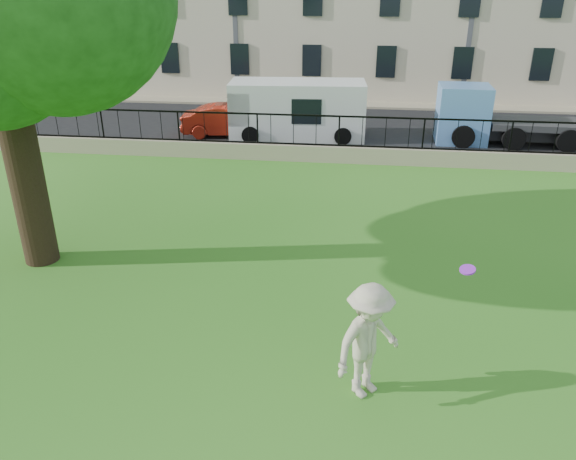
# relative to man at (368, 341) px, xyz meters

# --- Properties ---
(ground) EXTENTS (120.00, 120.00, 0.00)m
(ground) POSITION_rel_man_xyz_m (-1.02, 0.56, -1.01)
(ground) COLOR #2F771C
(ground) RESTS_ON ground
(retaining_wall) EXTENTS (50.00, 0.40, 0.60)m
(retaining_wall) POSITION_rel_man_xyz_m (-1.02, 12.56, -0.71)
(retaining_wall) COLOR tan
(retaining_wall) RESTS_ON ground
(iron_railing) EXTENTS (50.00, 0.05, 1.13)m
(iron_railing) POSITION_rel_man_xyz_m (-1.02, 12.56, 0.14)
(iron_railing) COLOR black
(iron_railing) RESTS_ON retaining_wall
(street) EXTENTS (60.00, 9.00, 0.01)m
(street) POSITION_rel_man_xyz_m (-1.02, 17.26, -1.00)
(street) COLOR black
(street) RESTS_ON ground
(sidewalk) EXTENTS (60.00, 1.40, 0.12)m
(sidewalk) POSITION_rel_man_xyz_m (-1.02, 22.46, -0.95)
(sidewalk) COLOR tan
(sidewalk) RESTS_ON ground
(man) EXTENTS (1.45, 1.45, 2.02)m
(man) POSITION_rel_man_xyz_m (0.00, 0.00, 0.00)
(man) COLOR beige
(man) RESTS_ON ground
(frisbee) EXTENTS (0.30, 0.30, 0.12)m
(frisbee) POSITION_rel_man_xyz_m (1.63, 1.21, 0.75)
(frisbee) COLOR #9D27DF
(red_sedan) EXTENTS (4.10, 1.85, 1.31)m
(red_sedan) POSITION_rel_man_xyz_m (-5.82, 15.69, -0.36)
(red_sedan) COLOR #A42314
(red_sedan) RESTS_ON street
(white_van) EXTENTS (5.70, 2.56, 2.33)m
(white_van) POSITION_rel_man_xyz_m (-2.90, 15.84, 0.16)
(white_van) COLOR white
(white_van) RESTS_ON street
(blue_truck) EXTENTS (5.52, 2.10, 2.29)m
(blue_truck) POSITION_rel_man_xyz_m (5.58, 15.96, 0.14)
(blue_truck) COLOR #619AE5
(blue_truck) RESTS_ON street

